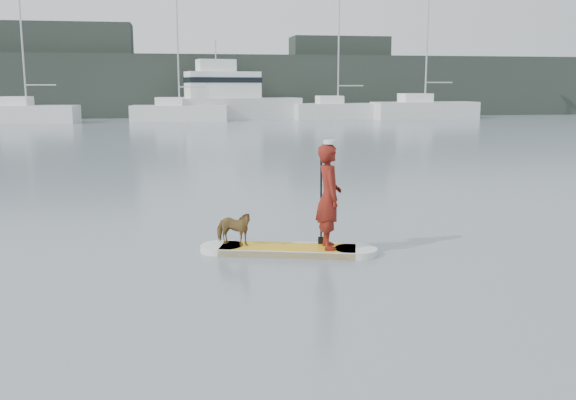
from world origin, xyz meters
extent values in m
plane|color=slate|center=(0.00, 0.00, 0.00)|extent=(140.00, 140.00, 0.00)
cube|color=gold|center=(3.13, -1.17, 0.06)|extent=(2.62, 1.45, 0.12)
cylinder|color=silver|center=(1.92, -0.83, 0.06)|extent=(0.80, 0.80, 0.12)
cylinder|color=silver|center=(4.33, -1.51, 0.06)|extent=(0.80, 0.80, 0.12)
cube|color=silver|center=(3.23, -0.82, 0.06)|extent=(2.42, 0.74, 0.12)
cube|color=silver|center=(3.03, -1.53, 0.06)|extent=(2.42, 0.74, 0.12)
imported|color=maroon|center=(3.85, -1.38, 1.08)|extent=(0.49, 0.72, 1.91)
cylinder|color=silver|center=(3.85, -1.38, 2.07)|extent=(0.22, 0.22, 0.07)
imported|color=brown|center=(2.14, -0.89, 0.45)|extent=(0.84, 0.71, 0.65)
cylinder|color=black|center=(3.77, -1.08, 1.00)|extent=(0.11, 0.30, 1.89)
cube|color=black|center=(3.77, -1.08, 0.10)|extent=(0.10, 0.05, 0.32)
cube|color=silver|center=(-10.99, 43.36, 0.72)|extent=(8.31, 3.62, 1.45)
cube|color=white|center=(-11.79, 43.46, 1.81)|extent=(2.46, 2.13, 0.72)
cylinder|color=#B7B7BC|center=(-10.99, 43.36, 6.50)|extent=(0.14, 0.14, 10.12)
cylinder|color=#B7B7BC|center=(-9.76, 43.22, 3.10)|extent=(2.47, 0.40, 0.10)
cube|color=silver|center=(1.37, 44.06, 0.68)|extent=(8.46, 3.53, 1.37)
cube|color=white|center=(0.56, 44.16, 1.71)|extent=(2.50, 2.05, 0.68)
cylinder|color=#B7B7BC|center=(1.37, 44.06, 6.65)|extent=(0.14, 0.14, 10.56)
cylinder|color=#B7B7BC|center=(2.54, 43.91, 2.93)|extent=(2.34, 0.38, 0.10)
cube|color=silver|center=(15.81, 45.55, 0.71)|extent=(8.20, 3.03, 1.41)
cube|color=white|center=(15.00, 45.51, 1.77)|extent=(2.35, 1.95, 0.71)
cylinder|color=#B7B7BC|center=(15.81, 45.55, 6.57)|extent=(0.14, 0.14, 10.30)
cylinder|color=#B7B7BC|center=(17.02, 45.61, 3.03)|extent=(2.43, 0.22, 0.10)
cube|color=silver|center=(23.79, 44.36, 0.78)|extent=(9.91, 3.46, 1.55)
cube|color=white|center=(22.82, 44.30, 1.94)|extent=(2.85, 2.18, 0.78)
cylinder|color=#B7B7BC|center=(23.79, 44.36, 7.98)|extent=(0.16, 0.16, 12.86)
cylinder|color=#B7B7BC|center=(25.12, 44.44, 3.32)|extent=(2.66, 0.27, 0.11)
cube|color=silver|center=(6.45, 46.72, 0.96)|extent=(12.24, 5.71, 1.93)
cube|color=white|center=(5.29, 46.51, 3.10)|extent=(6.90, 4.03, 2.35)
cube|color=white|center=(4.71, 46.40, 4.82)|extent=(3.60, 2.56, 1.07)
cube|color=black|center=(5.29, 46.51, 3.53)|extent=(7.02, 4.13, 0.48)
cylinder|color=#B7B7BC|center=(4.71, 46.40, 6.21)|extent=(0.11, 0.11, 1.71)
cube|color=black|center=(0.00, 53.00, 3.00)|extent=(90.00, 6.00, 6.00)
cube|color=black|center=(-10.00, 54.00, 4.50)|extent=(14.00, 4.00, 9.00)
cube|color=black|center=(18.00, 54.00, 4.00)|extent=(10.00, 4.00, 8.00)
camera|label=1|loc=(1.18, -12.55, 3.07)|focal=40.00mm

